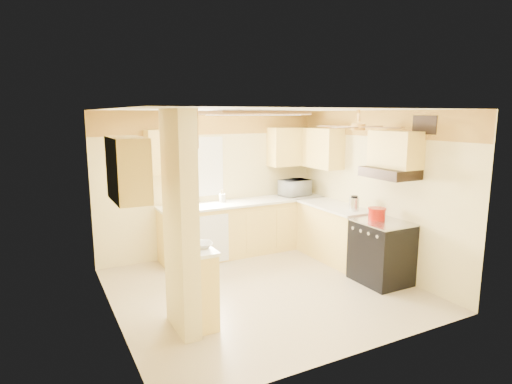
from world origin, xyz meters
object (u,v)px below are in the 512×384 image
microwave (295,188)px  stove (381,252)px  bowl (202,245)px  dutch_oven (377,214)px  kettle (354,204)px

microwave → stove: bearing=87.2°
stove → bowl: size_ratio=3.94×
stove → dutch_oven: size_ratio=3.47×
stove → kettle: kettle is taller
microwave → kettle: (0.13, -1.51, -0.04)m
bowl → dutch_oven: 2.78m
microwave → bowl: bearing=33.7°
kettle → stove: bearing=-92.1°
microwave → bowl: 3.44m
dutch_oven → bowl: bearing=-177.1°
stove → kettle: size_ratio=3.80×
microwave → kettle: bearing=89.4°
dutch_oven → kettle: bearing=87.5°
stove → dutch_oven: bearing=89.2°
microwave → dutch_oven: 2.05m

